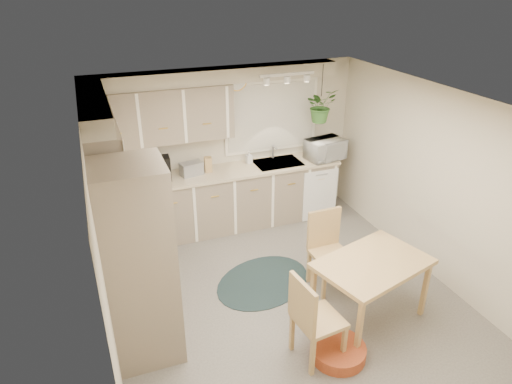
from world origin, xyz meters
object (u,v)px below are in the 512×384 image
chair_left (319,317)px  microwave (325,147)px  braided_rug (263,281)px  chair_back (331,253)px  dining_table (369,290)px  pet_bed (338,351)px

chair_left → microwave: microwave is taller
braided_rug → chair_left: bearing=-87.3°
chair_back → braided_rug: chair_back is taller
braided_rug → microwave: 2.42m
braided_rug → microwave: size_ratio=2.28×
microwave → dining_table: bearing=-116.4°
microwave → pet_bed: bearing=-125.0°
chair_left → chair_back: 1.18m
chair_left → chair_back: (0.68, 0.97, 0.00)m
braided_rug → pet_bed: (0.26, -1.44, 0.06)m
chair_back → pet_bed: bearing=64.1°
microwave → chair_left: bearing=-128.9°
chair_back → microwave: size_ratio=1.72×
braided_rug → chair_back: bearing=-26.8°
dining_table → pet_bed: 0.80m
chair_left → pet_bed: chair_left is taller
dining_table → chair_back: (-0.13, 0.65, 0.12)m
dining_table → chair_left: 0.87m
dining_table → chair_back: 0.67m
chair_back → chair_left: bearing=53.5°
dining_table → pet_bed: dining_table is taller
chair_left → pet_bed: (0.19, -0.10, -0.43)m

